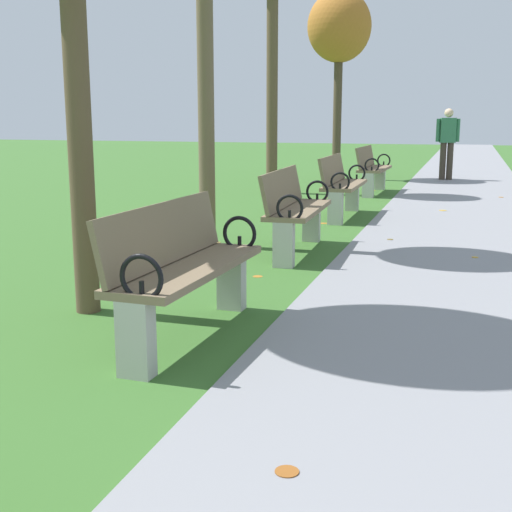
{
  "coord_description": "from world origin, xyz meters",
  "views": [
    {
      "loc": [
        1.26,
        2.19,
        1.46
      ],
      "look_at": [
        -0.05,
        6.4,
        0.55
      ],
      "focal_mm": 47.71,
      "sensor_mm": 36.0,
      "label": 1
    }
  ],
  "objects_px": {
    "park_bench_4": "(294,209)",
    "park_bench_3": "(183,267)",
    "park_bench_6": "(372,168)",
    "park_bench_5": "(341,184)",
    "tree_4": "(339,29)",
    "pedestrian_walking": "(447,140)"
  },
  "relations": [
    {
      "from": "park_bench_4",
      "to": "tree_4",
      "type": "bearing_deg",
      "value": 97.83
    },
    {
      "from": "park_bench_3",
      "to": "pedestrian_walking",
      "type": "height_order",
      "value": "pedestrian_walking"
    },
    {
      "from": "park_bench_4",
      "to": "pedestrian_walking",
      "type": "bearing_deg",
      "value": 82.28
    },
    {
      "from": "park_bench_4",
      "to": "pedestrian_walking",
      "type": "distance_m",
      "value": 9.46
    },
    {
      "from": "pedestrian_walking",
      "to": "tree_4",
      "type": "bearing_deg",
      "value": -171.18
    },
    {
      "from": "park_bench_3",
      "to": "pedestrian_walking",
      "type": "xyz_separation_m",
      "value": [
        1.27,
        12.39,
        0.44
      ]
    },
    {
      "from": "park_bench_3",
      "to": "tree_4",
      "type": "xyz_separation_m",
      "value": [
        -1.23,
        12.0,
        2.92
      ]
    },
    {
      "from": "park_bench_4",
      "to": "park_bench_3",
      "type": "bearing_deg",
      "value": -90.0
    },
    {
      "from": "pedestrian_walking",
      "to": "park_bench_6",
      "type": "bearing_deg",
      "value": -111.37
    },
    {
      "from": "tree_4",
      "to": "park_bench_4",
      "type": "bearing_deg",
      "value": -82.17
    },
    {
      "from": "park_bench_4",
      "to": "tree_4",
      "type": "relative_size",
      "value": 0.38
    },
    {
      "from": "park_bench_5",
      "to": "park_bench_4",
      "type": "bearing_deg",
      "value": -90.0
    },
    {
      "from": "park_bench_4",
      "to": "park_bench_5",
      "type": "distance_m",
      "value": 2.82
    },
    {
      "from": "park_bench_4",
      "to": "park_bench_5",
      "type": "relative_size",
      "value": 1.01
    },
    {
      "from": "park_bench_4",
      "to": "park_bench_6",
      "type": "xyz_separation_m",
      "value": [
        -0.0,
        6.12,
        0.0
      ]
    },
    {
      "from": "park_bench_3",
      "to": "park_bench_6",
      "type": "bearing_deg",
      "value": 90.0
    },
    {
      "from": "park_bench_3",
      "to": "park_bench_5",
      "type": "xyz_separation_m",
      "value": [
        -0.0,
        5.84,
        0.0
      ]
    },
    {
      "from": "park_bench_3",
      "to": "park_bench_6",
      "type": "xyz_separation_m",
      "value": [
        -0.0,
        9.15,
        0.0
      ]
    },
    {
      "from": "park_bench_6",
      "to": "tree_4",
      "type": "bearing_deg",
      "value": 113.36
    },
    {
      "from": "pedestrian_walking",
      "to": "park_bench_5",
      "type": "bearing_deg",
      "value": -100.97
    },
    {
      "from": "park_bench_3",
      "to": "park_bench_4",
      "type": "relative_size",
      "value": 1.0
    },
    {
      "from": "park_bench_4",
      "to": "park_bench_5",
      "type": "bearing_deg",
      "value": 90.0
    }
  ]
}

